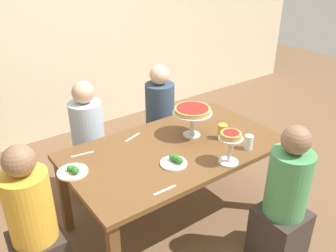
% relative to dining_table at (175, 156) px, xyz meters
% --- Properties ---
extents(ground_plane, '(12.00, 12.00, 0.00)m').
position_rel_dining_table_xyz_m(ground_plane, '(0.00, 0.00, -0.66)').
color(ground_plane, brown).
extents(rear_partition, '(8.00, 0.12, 2.80)m').
position_rel_dining_table_xyz_m(rear_partition, '(0.00, 2.20, 0.74)').
color(rear_partition, beige).
rests_on(rear_partition, ground_plane).
extents(dining_table, '(1.75, 0.99, 0.74)m').
position_rel_dining_table_xyz_m(dining_table, '(0.00, 0.00, 0.00)').
color(dining_table, brown).
rests_on(dining_table, ground_plane).
extents(diner_near_right, '(0.34, 0.34, 1.15)m').
position_rel_dining_table_xyz_m(diner_near_right, '(0.38, -0.81, -0.17)').
color(diner_near_right, '#382D28').
rests_on(diner_near_right, ground_plane).
extents(diner_far_left, '(0.34, 0.34, 1.15)m').
position_rel_dining_table_xyz_m(diner_far_left, '(-0.40, 0.80, -0.17)').
color(diner_far_left, '#382D28').
rests_on(diner_far_left, ground_plane).
extents(diner_far_right, '(0.34, 0.34, 1.15)m').
position_rel_dining_table_xyz_m(diner_far_right, '(0.41, 0.80, -0.17)').
color(diner_far_right, '#382D28').
rests_on(diner_far_right, ground_plane).
extents(diner_head_west, '(0.34, 0.34, 1.15)m').
position_rel_dining_table_xyz_m(diner_head_west, '(-1.17, 0.00, -0.17)').
color(diner_head_west, '#382D28').
rests_on(diner_head_west, ground_plane).
extents(deep_dish_pizza_stand, '(0.33, 0.33, 0.26)m').
position_rel_dining_table_xyz_m(deep_dish_pizza_stand, '(0.23, 0.08, 0.30)').
color(deep_dish_pizza_stand, silver).
rests_on(deep_dish_pizza_stand, dining_table).
extents(personal_pizza_stand, '(0.18, 0.18, 0.26)m').
position_rel_dining_table_xyz_m(personal_pizza_stand, '(0.18, -0.42, 0.26)').
color(personal_pizza_stand, silver).
rests_on(personal_pizza_stand, dining_table).
extents(salad_plate_near_diner, '(0.20, 0.20, 0.07)m').
position_rel_dining_table_xyz_m(salad_plate_near_diner, '(-0.15, -0.19, 0.10)').
color(salad_plate_near_diner, white).
rests_on(salad_plate_near_diner, dining_table).
extents(salad_plate_far_diner, '(0.22, 0.22, 0.07)m').
position_rel_dining_table_xyz_m(salad_plate_far_diner, '(-0.81, 0.14, 0.10)').
color(salad_plate_far_diner, white).
rests_on(salad_plate_far_diner, dining_table).
extents(beer_glass_amber_tall, '(0.08, 0.08, 0.13)m').
position_rel_dining_table_xyz_m(beer_glass_amber_tall, '(0.40, -0.12, 0.15)').
color(beer_glass_amber_tall, gold).
rests_on(beer_glass_amber_tall, dining_table).
extents(water_glass_clear_near, '(0.07, 0.07, 0.12)m').
position_rel_dining_table_xyz_m(water_glass_clear_near, '(0.45, -0.36, 0.14)').
color(water_glass_clear_near, white).
rests_on(water_glass_clear_near, dining_table).
extents(cutlery_fork_near, '(0.18, 0.02, 0.00)m').
position_rel_dining_table_xyz_m(cutlery_fork_near, '(-0.40, -0.41, 0.08)').
color(cutlery_fork_near, silver).
rests_on(cutlery_fork_near, dining_table).
extents(cutlery_knife_near, '(0.18, 0.04, 0.00)m').
position_rel_dining_table_xyz_m(cutlery_knife_near, '(-0.65, 0.33, 0.08)').
color(cutlery_knife_near, silver).
rests_on(cutlery_knife_near, dining_table).
extents(cutlery_fork_far, '(0.18, 0.07, 0.00)m').
position_rel_dining_table_xyz_m(cutlery_fork_far, '(-0.20, 0.34, 0.08)').
color(cutlery_fork_far, silver).
rests_on(cutlery_fork_far, dining_table).
extents(cutlery_knife_far, '(0.17, 0.08, 0.00)m').
position_rel_dining_table_xyz_m(cutlery_knife_far, '(0.53, 0.38, 0.08)').
color(cutlery_knife_far, silver).
rests_on(cutlery_knife_far, dining_table).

